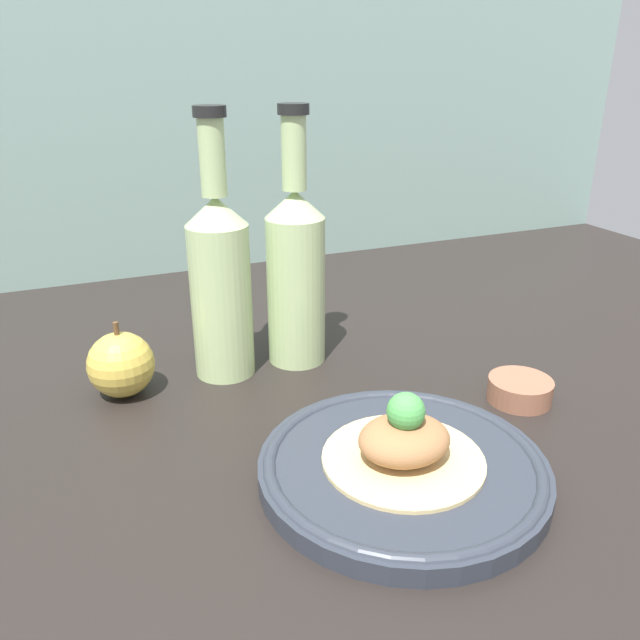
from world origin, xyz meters
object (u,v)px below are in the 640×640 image
(cider_bottle_left, at_px, (220,280))
(cider_bottle_right, at_px, (294,270))
(apple, at_px, (121,365))
(dipping_bowl, at_px, (520,390))
(plate, at_px, (401,467))
(plated_food, at_px, (403,441))

(cider_bottle_left, distance_m, cider_bottle_right, 0.09)
(cider_bottle_right, distance_m, apple, 0.23)
(cider_bottle_right, xyz_separation_m, dipping_bowl, (0.20, -0.20, -0.11))
(cider_bottle_left, distance_m, apple, 0.15)
(cider_bottle_right, relative_size, dipping_bowl, 4.38)
(dipping_bowl, bearing_deg, plate, -159.15)
(cider_bottle_right, bearing_deg, cider_bottle_left, 180.00)
(plate, distance_m, plated_food, 0.03)
(cider_bottle_right, distance_m, dipping_bowl, 0.30)
(plate, xyz_separation_m, cider_bottle_right, (-0.00, 0.27, 0.11))
(plated_food, relative_size, apple, 1.66)
(plated_food, relative_size, cider_bottle_right, 0.47)
(cider_bottle_left, height_order, apple, cider_bottle_left)
(dipping_bowl, bearing_deg, cider_bottle_left, 145.42)
(cider_bottle_right, height_order, apple, cider_bottle_right)
(plated_food, height_order, dipping_bowl, plated_food)
(plate, relative_size, apple, 2.96)
(cider_bottle_left, bearing_deg, dipping_bowl, -34.58)
(plated_food, bearing_deg, dipping_bowl, 20.85)
(cider_bottle_right, bearing_deg, dipping_bowl, -45.33)
(plated_food, relative_size, cider_bottle_left, 0.47)
(apple, bearing_deg, plate, -50.53)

